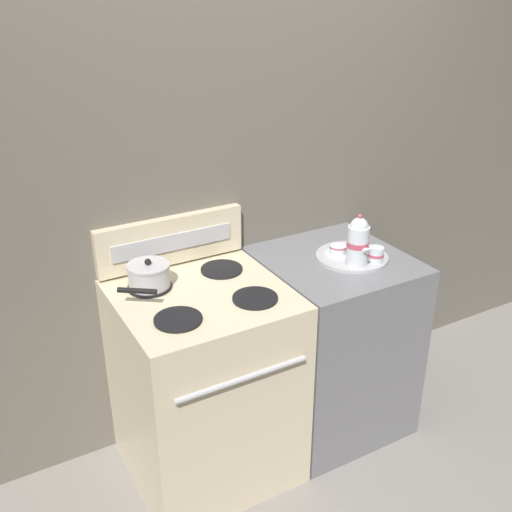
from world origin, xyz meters
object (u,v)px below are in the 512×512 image
Objects in this scene: teacup_left at (338,250)px; creamer_jug at (376,255)px; teapot at (358,241)px; teacup_right at (361,245)px; stove at (206,383)px; serving_tray at (352,257)px; saucepan at (149,275)px.

teacup_left is 1.68× the size of creamer_jug.
teapot is 0.19m from teacup_right.
teapot is 0.16m from teacup_left.
teacup_left is at bearing 0.86° from stove.
stove is 0.97m from creamer_jug.
serving_tray is at bearing 115.46° from creamer_jug.
saucepan reaches higher than creamer_jug.
teacup_left is 0.13m from teacup_right.
teapot is 0.12m from creamer_jug.
serving_tray is 2.75× the size of teacup_left.
saucepan is at bearing 169.07° from serving_tray.
teapot reaches higher than creamer_jug.
teacup_left is at bearing 177.75° from teacup_right.
teapot is at bearing -134.70° from teacup_right.
teapot is 3.33× the size of creamer_jug.
creamer_jug is at bearing -101.19° from teacup_right.
teapot is 1.98× the size of teacup_right.
teacup_left is (-0.05, 0.04, 0.03)m from serving_tray.
stove is 7.61× the size of teacup_left.
saucepan is at bearing 171.00° from teacup_left.
teacup_right is at bearing 78.81° from creamer_jug.
teacup_right is (1.01, -0.14, -0.03)m from saucepan.
teacup_left is at bearing 94.72° from teapot.
teapot reaches higher than serving_tray.
stove is at bearing 177.73° from serving_tray.
creamer_jug is (0.05, -0.11, 0.04)m from serving_tray.
stove is at bearing -179.14° from teacup_left.
saucepan is 0.83× the size of serving_tray.
teacup_right reaches higher than serving_tray.
serving_tray is 2.75× the size of teacup_right.
serving_tray is 0.09m from teacup_right.
creamer_jug is (0.81, -0.14, 0.51)m from stove.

